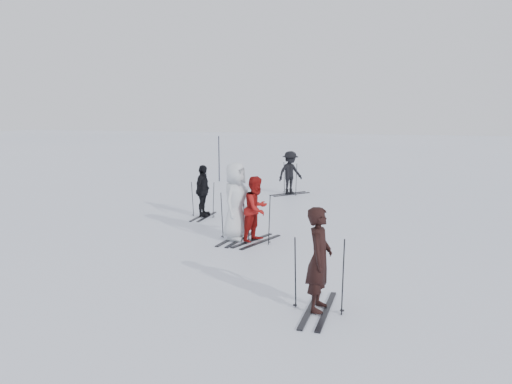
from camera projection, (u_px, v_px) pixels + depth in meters
ground at (245, 233)px, 13.75m from camera, size 120.00×120.00×0.00m
skier_near_dark at (319, 261)px, 8.30m from camera, size 0.43×0.65×1.76m
skier_red at (256, 210)px, 12.73m from camera, size 0.85×0.97×1.68m
skier_grey at (235, 202)px, 12.92m from camera, size 0.72×1.03×2.01m
skier_uphill_left at (203, 192)px, 15.74m from camera, size 0.43×0.97×1.63m
skier_uphill_far at (290, 173)px, 20.03m from camera, size 1.20×1.26×1.71m
skis_near_dark at (319, 273)px, 8.33m from camera, size 1.81×0.97×1.31m
skis_red at (256, 217)px, 12.76m from camera, size 1.98×1.44×1.30m
skis_grey at (236, 216)px, 12.98m from camera, size 1.83×1.08×1.28m
skis_uphill_left at (203, 199)px, 15.78m from camera, size 1.62×0.90×1.16m
skis_uphill_far at (290, 178)px, 20.07m from camera, size 2.01×1.90×1.33m
piste_marker at (219, 159)px, 23.73m from camera, size 0.06×0.06×2.16m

